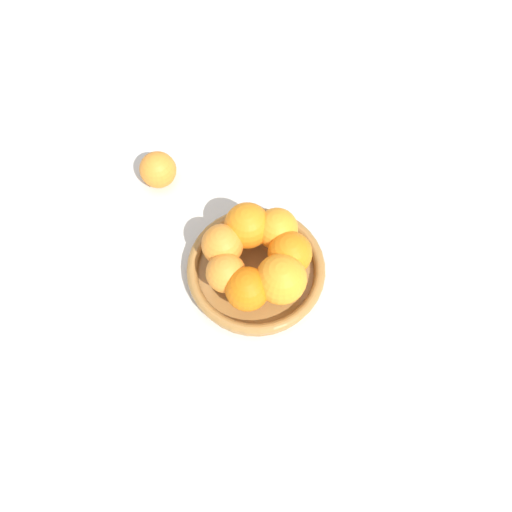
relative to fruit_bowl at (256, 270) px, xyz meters
The scene contains 4 objects.
ground_plane 0.02m from the fruit_bowl, ahead, with size 4.00×4.00×0.00m, color beige.
fruit_bowl is the anchor object (origin of this frame).
orange_pile 0.05m from the fruit_bowl, 31.72° to the right, with size 0.18×0.19×0.08m.
stray_orange 0.26m from the fruit_bowl, 95.88° to the left, with size 0.07×0.07×0.07m, color orange.
Camera 1 is at (-0.21, -0.28, 0.78)m, focal length 35.00 mm.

